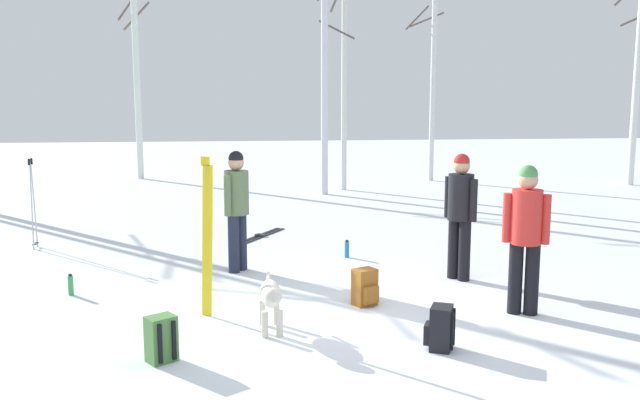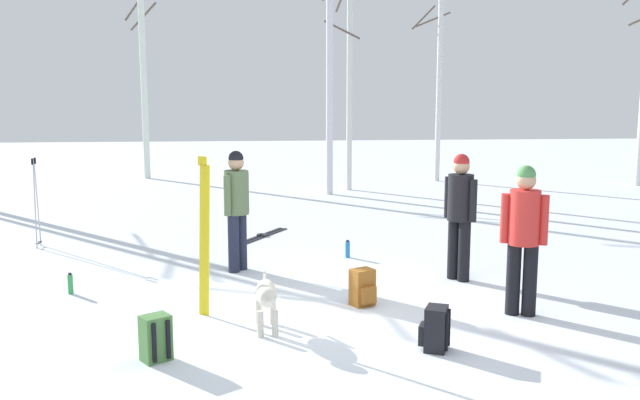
{
  "view_description": "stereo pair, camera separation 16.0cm",
  "coord_description": "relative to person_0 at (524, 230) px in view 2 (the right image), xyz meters",
  "views": [
    {
      "loc": [
        -1.16,
        -7.18,
        2.49
      ],
      "look_at": [
        -0.07,
        2.4,
        1.0
      ],
      "focal_mm": 38.43,
      "sensor_mm": 36.0,
      "label": 1
    },
    {
      "loc": [
        -1.0,
        -7.2,
        2.49
      ],
      "look_at": [
        -0.07,
        2.4,
        1.0
      ],
      "focal_mm": 38.43,
      "sensor_mm": 36.0,
      "label": 2
    }
  ],
  "objects": [
    {
      "name": "ski_poles_0",
      "position": [
        -6.56,
        4.17,
        -0.2
      ],
      "size": [
        0.07,
        0.24,
        1.47
      ],
      "color": "#B2B2BC",
      "rests_on": "ground_plane"
    },
    {
      "name": "ski_pair_lying_0",
      "position": [
        -2.9,
        4.62,
        -0.97
      ],
      "size": [
        1.0,
        1.52,
        0.05
      ],
      "color": "black",
      "rests_on": "ground_plane"
    },
    {
      "name": "person_2",
      "position": [
        -3.25,
        2.31,
        0.0
      ],
      "size": [
        0.34,
        0.44,
        1.72
      ],
      "color": "#1E2338",
      "rests_on": "ground_plane"
    },
    {
      "name": "backpack_0",
      "position": [
        -1.74,
        0.52,
        -0.77
      ],
      "size": [
        0.32,
        0.34,
        0.44
      ],
      "color": "#99591E",
      "rests_on": "ground_plane"
    },
    {
      "name": "birch_tree_5",
      "position": [
        2.29,
        12.1,
        2.96
      ],
      "size": [
        1.29,
        1.34,
        7.65
      ],
      "color": "silver",
      "rests_on": "ground_plane"
    },
    {
      "name": "backpack_2",
      "position": [
        -3.96,
        -0.97,
        -0.77
      ],
      "size": [
        0.33,
        0.34,
        0.44
      ],
      "color": "#4C7F3F",
      "rests_on": "ground_plane"
    },
    {
      "name": "dog",
      "position": [
        -2.89,
        -0.29,
        -0.59
      ],
      "size": [
        0.24,
        0.9,
        0.57
      ],
      "color": "beige",
      "rests_on": "ground_plane"
    },
    {
      "name": "water_bottle_0",
      "position": [
        -1.58,
        2.94,
        -0.85
      ],
      "size": [
        0.07,
        0.07,
        0.27
      ],
      "color": "#1E72BF",
      "rests_on": "ground_plane"
    },
    {
      "name": "ski_pair_planted_0",
      "position": [
        -3.57,
        0.32,
        -0.08
      ],
      "size": [
        0.17,
        0.12,
        1.82
      ],
      "color": "yellow",
      "rests_on": "ground_plane"
    },
    {
      "name": "birch_tree_3",
      "position": [
        -1.13,
        9.69,
        3.07
      ],
      "size": [
        1.6,
        1.6,
        7.78
      ],
      "color": "silver",
      "rests_on": "ground_plane"
    },
    {
      "name": "person_1",
      "position": [
        -0.27,
        1.53,
        0.0
      ],
      "size": [
        0.34,
        0.45,
        1.72
      ],
      "color": "black",
      "rests_on": "ground_plane"
    },
    {
      "name": "backpack_1",
      "position": [
        -1.26,
        -0.98,
        -0.77
      ],
      "size": [
        0.34,
        0.32,
        0.44
      ],
      "color": "black",
      "rests_on": "ground_plane"
    },
    {
      "name": "birch_tree_2",
      "position": [
        -6.2,
        13.56,
        2.99
      ],
      "size": [
        1.14,
        0.83,
        7.74
      ],
      "color": "silver",
      "rests_on": "ground_plane"
    },
    {
      "name": "person_0",
      "position": [
        0.0,
        0.0,
        0.0
      ],
      "size": [
        0.49,
        0.34,
        1.72
      ],
      "color": "black",
      "rests_on": "ground_plane"
    },
    {
      "name": "birch_tree_4",
      "position": [
        -0.52,
        10.49,
        2.53
      ],
      "size": [
        1.3,
        1.41,
        6.83
      ],
      "color": "silver",
      "rests_on": "ground_plane"
    },
    {
      "name": "ground_plane",
      "position": [
        -2.01,
        -0.07,
        -0.98
      ],
      "size": [
        60.0,
        60.0,
        0.0
      ],
      "primitive_type": "plane",
      "color": "white"
    },
    {
      "name": "water_bottle_1",
      "position": [
        -5.33,
        1.35,
        -0.85
      ],
      "size": [
        0.07,
        0.07,
        0.27
      ],
      "color": "green",
      "rests_on": "ground_plane"
    }
  ]
}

